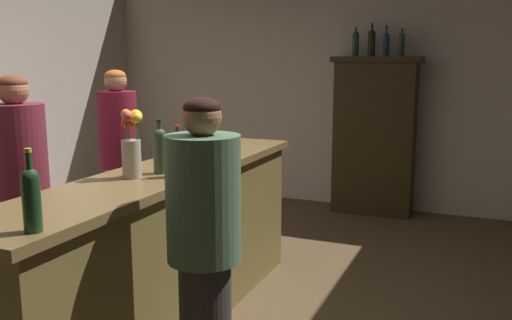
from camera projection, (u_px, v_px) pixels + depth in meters
name	position (u px, v px, depth m)	size (l,w,h in m)	color
floor	(151.00, 312.00, 3.75)	(8.64, 8.64, 0.00)	brown
wall_back	(307.00, 80.00, 6.56)	(5.16, 0.12, 2.90)	#B9AB94
bar_counter	(167.00, 251.00, 3.42)	(0.57, 2.87, 1.04)	brown
display_cabinet	(374.00, 133.00, 6.05)	(0.94, 0.40, 1.73)	black
wine_bottle_rose	(31.00, 197.00, 2.11)	(0.07, 0.07, 0.33)	#1C391C
wine_bottle_chardonnay	(160.00, 148.00, 3.20)	(0.08, 0.08, 0.32)	#30442D
wine_bottle_merlot	(178.00, 153.00, 3.12)	(0.07, 0.07, 0.29)	#462C17
wine_glass_front	(187.00, 149.00, 3.44)	(0.08, 0.08, 0.15)	white
wine_glass_mid	(212.00, 138.00, 3.85)	(0.07, 0.07, 0.15)	white
flower_arrangement	(131.00, 144.00, 3.08)	(0.14, 0.12, 0.39)	tan
cheese_plate	(216.00, 143.00, 4.34)	(0.16, 0.16, 0.01)	white
display_bottle_left	(356.00, 43.00, 5.97)	(0.07, 0.07, 0.32)	#1F3C22
display_bottle_midleft	(372.00, 42.00, 5.90)	(0.08, 0.08, 0.35)	black
display_bottle_center	(386.00, 43.00, 5.85)	(0.07, 0.07, 0.32)	#192A3B
display_bottle_midright	(402.00, 43.00, 5.78)	(0.06, 0.06, 0.31)	#18311F
patron_tall	(21.00, 194.00, 3.38)	(0.34, 0.34, 1.61)	#979D86
patron_by_cabinet	(119.00, 160.00, 4.43)	(0.31, 0.31, 1.62)	#BB9E94
bartender	(204.00, 245.00, 2.59)	(0.35, 0.35, 1.53)	#342F2D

